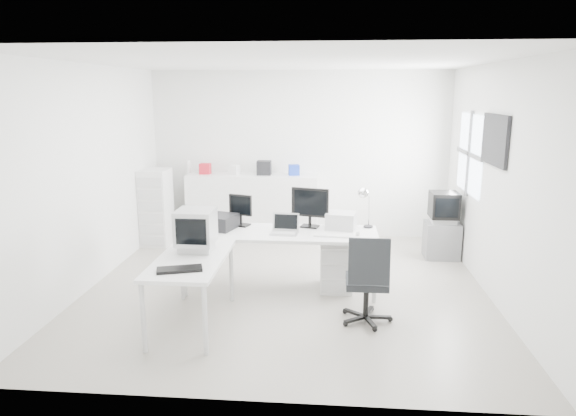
# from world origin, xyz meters

# --- Properties ---
(floor) EXTENTS (5.00, 5.00, 0.01)m
(floor) POSITION_xyz_m (0.00, 0.00, 0.00)
(floor) COLOR beige
(floor) RESTS_ON ground
(ceiling) EXTENTS (5.00, 5.00, 0.01)m
(ceiling) POSITION_xyz_m (0.00, 0.00, 2.80)
(ceiling) COLOR white
(ceiling) RESTS_ON back_wall
(back_wall) EXTENTS (5.00, 0.02, 2.80)m
(back_wall) POSITION_xyz_m (0.00, 2.50, 1.40)
(back_wall) COLOR silver
(back_wall) RESTS_ON floor
(left_wall) EXTENTS (0.02, 5.00, 2.80)m
(left_wall) POSITION_xyz_m (-2.50, 0.00, 1.40)
(left_wall) COLOR silver
(left_wall) RESTS_ON floor
(right_wall) EXTENTS (0.02, 5.00, 2.80)m
(right_wall) POSITION_xyz_m (2.50, 0.00, 1.40)
(right_wall) COLOR silver
(right_wall) RESTS_ON floor
(window) EXTENTS (0.02, 1.20, 1.10)m
(window) POSITION_xyz_m (2.48, 1.20, 1.60)
(window) COLOR white
(window) RESTS_ON right_wall
(wall_picture) EXTENTS (0.04, 0.90, 0.60)m
(wall_picture) POSITION_xyz_m (2.47, 0.10, 1.90)
(wall_picture) COLOR black
(wall_picture) RESTS_ON right_wall
(main_desk) EXTENTS (2.40, 0.80, 0.75)m
(main_desk) POSITION_xyz_m (-0.07, -0.04, 0.38)
(main_desk) COLOR white
(main_desk) RESTS_ON floor
(side_desk) EXTENTS (0.70, 1.40, 0.75)m
(side_desk) POSITION_xyz_m (-0.92, -1.14, 0.38)
(side_desk) COLOR white
(side_desk) RESTS_ON floor
(drawer_pedestal) EXTENTS (0.40, 0.50, 0.60)m
(drawer_pedestal) POSITION_xyz_m (0.63, 0.01, 0.30)
(drawer_pedestal) COLOR white
(drawer_pedestal) RESTS_ON floor
(inkjet_printer) EXTENTS (0.59, 0.52, 0.18)m
(inkjet_printer) POSITION_xyz_m (-0.92, 0.06, 0.84)
(inkjet_printer) COLOR black
(inkjet_printer) RESTS_ON main_desk
(lcd_monitor_small) EXTENTS (0.36, 0.27, 0.40)m
(lcd_monitor_small) POSITION_xyz_m (-0.62, 0.21, 0.95)
(lcd_monitor_small) COLOR black
(lcd_monitor_small) RESTS_ON main_desk
(lcd_monitor_large) EXTENTS (0.52, 0.31, 0.51)m
(lcd_monitor_large) POSITION_xyz_m (0.28, 0.21, 1.00)
(lcd_monitor_large) COLOR black
(lcd_monitor_large) RESTS_ON main_desk
(laptop) EXTENTS (0.36, 0.37, 0.22)m
(laptop) POSITION_xyz_m (-0.02, -0.14, 0.86)
(laptop) COLOR #B7B7BA
(laptop) RESTS_ON main_desk
(white_keyboard) EXTENTS (0.47, 0.18, 0.02)m
(white_keyboard) POSITION_xyz_m (0.58, -0.19, 0.76)
(white_keyboard) COLOR white
(white_keyboard) RESTS_ON main_desk
(white_mouse) EXTENTS (0.06, 0.06, 0.06)m
(white_mouse) POSITION_xyz_m (0.88, -0.14, 0.78)
(white_mouse) COLOR white
(white_mouse) RESTS_ON main_desk
(laser_printer) EXTENTS (0.41, 0.37, 0.21)m
(laser_printer) POSITION_xyz_m (0.68, 0.18, 0.85)
(laser_printer) COLOR #BCBCBC
(laser_printer) RESTS_ON main_desk
(desk_lamp) EXTENTS (0.20, 0.20, 0.51)m
(desk_lamp) POSITION_xyz_m (1.03, 0.26, 1.00)
(desk_lamp) COLOR silver
(desk_lamp) RESTS_ON main_desk
(crt_monitor) EXTENTS (0.40, 0.40, 0.46)m
(crt_monitor) POSITION_xyz_m (-0.92, -0.89, 0.98)
(crt_monitor) COLOR #B7B7BA
(crt_monitor) RESTS_ON side_desk
(black_keyboard) EXTENTS (0.47, 0.30, 0.03)m
(black_keyboard) POSITION_xyz_m (-0.92, -1.54, 0.76)
(black_keyboard) COLOR black
(black_keyboard) RESTS_ON side_desk
(office_chair) EXTENTS (0.58, 0.58, 1.01)m
(office_chair) POSITION_xyz_m (0.95, -0.91, 0.50)
(office_chair) COLOR #252729
(office_chair) RESTS_ON floor
(tv_cabinet) EXTENTS (0.50, 0.41, 0.55)m
(tv_cabinet) POSITION_xyz_m (2.22, 1.39, 0.27)
(tv_cabinet) COLOR slate
(tv_cabinet) RESTS_ON floor
(crt_tv) EXTENTS (0.50, 0.48, 0.45)m
(crt_tv) POSITION_xyz_m (2.22, 1.39, 0.77)
(crt_tv) COLOR black
(crt_tv) RESTS_ON tv_cabinet
(sideboard) EXTENTS (2.19, 0.55, 1.10)m
(sideboard) POSITION_xyz_m (-0.77, 2.24, 0.55)
(sideboard) COLOR white
(sideboard) RESTS_ON floor
(clutter_box_a) EXTENTS (0.18, 0.16, 0.18)m
(clutter_box_a) POSITION_xyz_m (-1.57, 2.24, 1.18)
(clutter_box_a) COLOR red
(clutter_box_a) RESTS_ON sideboard
(clutter_box_b) EXTENTS (0.20, 0.19, 0.16)m
(clutter_box_b) POSITION_xyz_m (-1.07, 2.24, 1.17)
(clutter_box_b) COLOR white
(clutter_box_b) RESTS_ON sideboard
(clutter_box_c) EXTENTS (0.24, 0.22, 0.23)m
(clutter_box_c) POSITION_xyz_m (-0.57, 2.24, 1.21)
(clutter_box_c) COLOR black
(clutter_box_c) RESTS_ON sideboard
(clutter_box_d) EXTENTS (0.20, 0.18, 0.17)m
(clutter_box_d) POSITION_xyz_m (-0.07, 2.24, 1.18)
(clutter_box_d) COLOR #1835A8
(clutter_box_d) RESTS_ON sideboard
(clutter_bottle) EXTENTS (0.07, 0.07, 0.22)m
(clutter_bottle) POSITION_xyz_m (-1.87, 2.28, 1.21)
(clutter_bottle) COLOR white
(clutter_bottle) RESTS_ON sideboard
(filing_cabinet) EXTENTS (0.43, 0.52, 1.24)m
(filing_cabinet) POSITION_xyz_m (-2.28, 1.74, 0.62)
(filing_cabinet) COLOR white
(filing_cabinet) RESTS_ON floor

